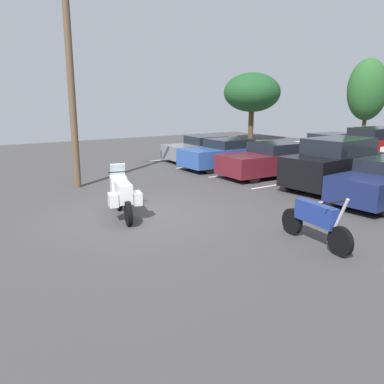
% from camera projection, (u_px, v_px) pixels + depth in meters
% --- Properties ---
extents(ground, '(44.00, 44.00, 0.10)m').
position_uv_depth(ground, '(140.00, 217.00, 11.73)').
color(ground, '#423F3F').
extents(motorcycle_touring, '(2.28, 1.05, 1.47)m').
position_uv_depth(motorcycle_touring, '(122.00, 193.00, 11.44)').
color(motorcycle_touring, black).
rests_on(motorcycle_touring, ground).
extents(motorcycle_second, '(2.26, 0.62, 1.32)m').
position_uv_depth(motorcycle_second, '(316.00, 221.00, 9.25)').
color(motorcycle_second, black).
rests_on(motorcycle_second, ground).
extents(parking_stripes, '(16.74, 4.84, 0.01)m').
position_uv_depth(parking_stripes, '(295.00, 182.00, 16.43)').
color(parking_stripes, silver).
rests_on(parking_stripes, ground).
extents(car_grey, '(2.15, 4.32, 1.36)m').
position_uv_depth(car_grey, '(203.00, 149.00, 21.93)').
color(car_grey, slate).
rests_on(car_grey, ground).
extents(car_blue, '(1.89, 4.55, 1.44)m').
position_uv_depth(car_blue, '(226.00, 154.00, 19.52)').
color(car_blue, '#2D519E').
rests_on(car_blue, ground).
extents(car_maroon, '(2.11, 4.66, 1.47)m').
position_uv_depth(car_maroon, '(270.00, 160.00, 17.50)').
color(car_maroon, maroon).
rests_on(car_maroon, ground).
extents(car_black, '(2.23, 4.40, 1.91)m').
position_uv_depth(car_black, '(334.00, 164.00, 15.07)').
color(car_black, black).
rests_on(car_black, ground).
extents(car_far_silver, '(2.12, 4.94, 1.36)m').
position_uv_depth(car_far_silver, '(328.00, 145.00, 23.51)').
color(car_far_silver, '#B7B7BC').
rests_on(car_far_silver, ground).
extents(car_far_red, '(2.18, 4.33, 1.86)m').
position_uv_depth(car_far_red, '(372.00, 145.00, 21.24)').
color(car_far_red, maroon).
rests_on(car_far_red, ground).
extents(utility_pole, '(1.09, 1.57, 8.09)m').
position_uv_depth(utility_pole, '(70.00, 75.00, 14.49)').
color(utility_pole, brown).
rests_on(utility_pole, ground).
extents(tree_center, '(4.51, 4.51, 5.39)m').
position_uv_depth(tree_center, '(252.00, 93.00, 31.66)').
color(tree_center, '#4C3823').
rests_on(tree_center, ground).
extents(tree_right, '(2.65, 2.65, 6.03)m').
position_uv_depth(tree_right, '(367.00, 90.00, 27.09)').
color(tree_right, '#4C3823').
rests_on(tree_right, ground).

